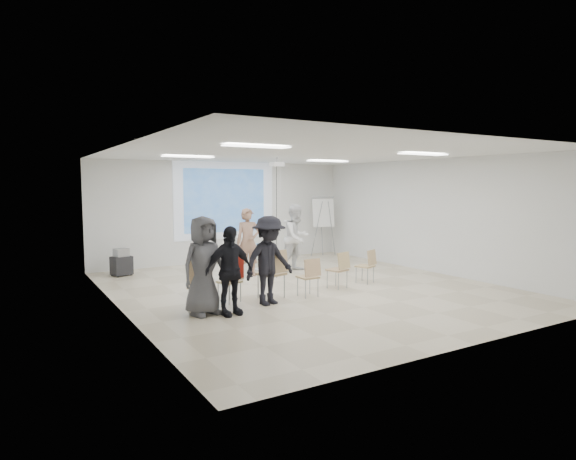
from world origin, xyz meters
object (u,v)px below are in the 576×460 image
chair_center (310,274)px  flipchart_easel (323,212)px  laptop (271,272)px  pedestal_table (262,256)px  chair_right_far (368,263)px  av_cart (121,263)px  player_left (248,238)px  chair_far_left (200,281)px  chair_left_mid (232,278)px  chair_left_inner (274,270)px  audience_left (229,264)px  chair_right_inner (340,267)px  audience_mid (269,255)px  player_right (297,234)px  audience_outer (204,260)px

chair_center → flipchart_easel: size_ratio=0.42×
flipchart_easel → laptop: bearing=-116.6°
pedestal_table → chair_right_far: size_ratio=0.93×
av_cart → flipchart_easel: bearing=-14.8°
player_left → chair_far_left: bearing=-115.6°
chair_left_mid → chair_right_far: size_ratio=1.03×
chair_far_left → chair_left_inner: size_ratio=0.98×
audience_left → flipchart_easel: flipchart_easel is taller
audience_left → pedestal_table: bearing=48.7°
chair_left_inner → chair_left_mid: bearing=156.8°
pedestal_table → player_left: size_ratio=0.38×
chair_center → chair_right_inner: bearing=18.4°
chair_left_mid → chair_center: size_ratio=1.01×
chair_center → chair_right_inner: chair_right_inner is taller
chair_far_left → audience_mid: size_ratio=0.51×
player_right → chair_center: player_right is taller
player_right → audience_mid: 3.74m
chair_left_inner → audience_outer: bearing=178.4°
audience_mid → audience_outer: audience_outer is taller
laptop → audience_left: (-1.26, -0.77, 0.37)m
player_right → chair_right_far: size_ratio=2.49×
chair_left_mid → laptop: size_ratio=2.23×
chair_right_far → audience_outer: size_ratio=0.40×
pedestal_table → chair_right_inner: bearing=-82.0°
pedestal_table → audience_mid: size_ratio=0.38×
chair_left_mid → audience_left: bearing=-136.1°
audience_left → audience_mid: size_ratio=0.94×
laptop → audience_mid: size_ratio=0.19×
laptop → audience_mid: audience_mid is taller
chair_center → player_left: bearing=91.1°
chair_right_inner → audience_mid: (-2.04, -0.45, 0.48)m
chair_left_inner → laptop: chair_left_inner is taller
chair_left_mid → flipchart_easel: size_ratio=0.42×
pedestal_table → flipchart_easel: flipchart_easel is taller
audience_mid → av_cart: (-1.81, 4.57, -0.65)m
audience_left → chair_center: bearing=5.7°
player_right → flipchart_easel: size_ratio=1.03×
chair_left_mid → av_cart: 4.27m
chair_center → audience_left: bearing=-167.9°
player_right → chair_far_left: bearing=-160.2°
player_left → chair_left_mid: 2.90m
player_left → chair_left_inner: 2.63m
chair_left_inner → flipchart_easel: size_ratio=0.52×
chair_far_left → audience_left: bearing=-25.0°
chair_far_left → chair_center: 2.38m
chair_right_inner → chair_left_mid: bearing=163.8°
chair_left_mid → chair_right_far: 3.54m
player_right → audience_outer: (-3.76, -2.91, -0.01)m
pedestal_table → chair_far_left: 4.44m
chair_left_mid → av_cart: chair_left_mid is taller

